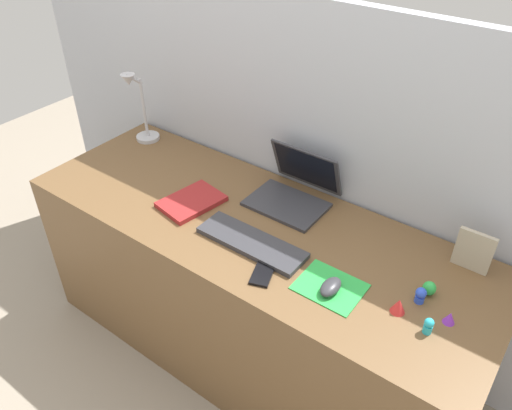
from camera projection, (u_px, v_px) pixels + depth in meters
The scene contains 16 objects.
ground_plane at pixel (253, 348), 2.34m from camera, with size 6.00×6.00×0.00m, color gray.
back_wall at pixel (304, 179), 2.14m from camera, with size 3.06×0.05×1.48m, color #B2B7C1.
desk at pixel (253, 291), 2.12m from camera, with size 1.86×0.66×0.74m, color brown.
laptop at pixel (295, 188), 2.00m from camera, with size 0.30×0.28×0.20m.
keyboard at pixel (252, 242), 1.79m from camera, with size 0.41×0.13×0.02m, color #333338.
mousepad at pixel (330, 287), 1.63m from camera, with size 0.21×0.17×0.00m, color green.
mouse at pixel (331, 287), 1.60m from camera, with size 0.06×0.10×0.03m, color #333338.
cell_phone at pixel (263, 272), 1.68m from camera, with size 0.06×0.13×0.01m, color black.
desk_lamp at pixel (139, 110), 2.31m from camera, with size 0.11×0.15×0.35m.
notebook_pad at pixel (191, 202), 1.99m from camera, with size 0.17×0.24×0.02m, color maroon.
picture_frame at pixel (474, 251), 1.66m from camera, with size 0.12×0.02×0.15m, color #B2A58C.
toy_figurine_cyan at pixel (428, 326), 1.47m from camera, with size 0.03×0.03×0.06m.
toy_figurine_green at pixel (429, 288), 1.59m from camera, with size 0.04×0.04×0.05m, color green.
toy_figurine_red at pixel (399, 306), 1.53m from camera, with size 0.05×0.05×0.05m, color red.
toy_figurine_purple at pixel (450, 318), 1.50m from camera, with size 0.04×0.04×0.04m, color purple.
toy_figurine_blue at pixel (421, 295), 1.56m from camera, with size 0.03×0.03×0.06m.
Camera 1 is at (0.90, -1.19, 1.92)m, focal length 35.40 mm.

